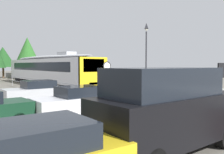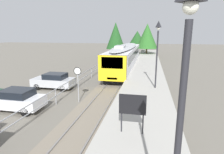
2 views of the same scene
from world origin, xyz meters
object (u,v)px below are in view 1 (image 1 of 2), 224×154
at_px(platform_notice_board, 223,71).
at_px(parked_hatchback_silver, 36,91).
at_px(speed_limit_sign, 107,72).
at_px(platform_lamp_mid_platform, 146,42).
at_px(parked_van_black, 168,109).
at_px(commuter_train, 47,68).
at_px(parked_hatchback_white, 75,101).

bearing_deg(platform_notice_board, parked_hatchback_silver, 134.92).
height_order(platform_notice_board, speed_limit_sign, speed_limit_sign).
height_order(platform_lamp_mid_platform, platform_notice_board, platform_lamp_mid_platform).
bearing_deg(parked_van_black, commuter_train, 75.88).
distance_m(platform_lamp_mid_platform, parked_hatchback_silver, 10.41).
xyz_separation_m(commuter_train, platform_notice_board, (2.89, -19.82, 0.04)).
xyz_separation_m(commuter_train, speed_limit_sign, (-1.82, -14.38, -0.02)).
relative_size(commuter_train, parked_hatchback_silver, 5.07).
bearing_deg(parked_hatchback_silver, platform_notice_board, -45.08).
bearing_deg(parked_van_black, parked_hatchback_white, 88.68).
bearing_deg(commuter_train, platform_lamp_mid_platform, -71.48).
distance_m(commuter_train, speed_limit_sign, 14.49).
bearing_deg(parked_van_black, platform_notice_board, 17.80).
height_order(platform_lamp_mid_platform, parked_hatchback_white, platform_lamp_mid_platform).
xyz_separation_m(commuter_train, parked_van_black, (-5.68, -22.57, -0.85)).
xyz_separation_m(parked_van_black, parked_hatchback_silver, (0.13, 11.21, -0.50)).
bearing_deg(platform_notice_board, speed_limit_sign, 130.89).
xyz_separation_m(parked_van_black, parked_hatchback_white, (0.13, 5.79, -0.50)).
distance_m(parked_van_black, parked_hatchback_silver, 11.22).
height_order(speed_limit_sign, parked_hatchback_white, speed_limit_sign).
distance_m(platform_lamp_mid_platform, speed_limit_sign, 6.78).
bearing_deg(speed_limit_sign, parked_hatchback_white, -147.10).
distance_m(platform_lamp_mid_platform, parked_hatchback_white, 11.33).
xyz_separation_m(speed_limit_sign, parked_hatchback_silver, (-3.72, 3.01, -1.33)).
height_order(speed_limit_sign, parked_van_black, speed_limit_sign).
xyz_separation_m(commuter_train, platform_lamp_mid_platform, (4.10, -12.23, 2.47)).
height_order(commuter_train, platform_lamp_mid_platform, platform_lamp_mid_platform).
xyz_separation_m(parked_hatchback_white, parked_hatchback_silver, (-0.00, 5.42, 0.00)).
bearing_deg(platform_notice_board, commuter_train, 98.30).
height_order(speed_limit_sign, parked_hatchback_silver, speed_limit_sign).
relative_size(commuter_train, parked_hatchback_white, 5.08).
bearing_deg(platform_notice_board, platform_lamp_mid_platform, 80.98).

